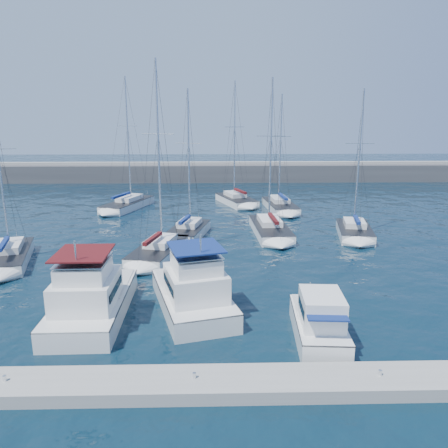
{
  "coord_description": "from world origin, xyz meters",
  "views": [
    {
      "loc": [
        0.85,
        -27.52,
        11.46
      ],
      "look_at": [
        1.72,
        6.68,
        3.0
      ],
      "focal_mm": 35.0,
      "sensor_mm": 36.0,
      "label": 1
    }
  ],
  "objects_px": {
    "motor_yacht_stbd_inner": "(193,293)",
    "sailboat_back_c": "(280,206)",
    "motor_yacht_port_inner": "(91,300)",
    "motor_yacht_stbd_outer": "(319,324)",
    "sailboat_mid_b": "(159,251)",
    "sailboat_back_b": "(236,200)",
    "sailboat_mid_c": "(188,231)",
    "sailboat_mid_d": "(270,229)",
    "sailboat_mid_a": "(9,256)",
    "sailboat_back_a": "(128,204)",
    "sailboat_mid_e": "(354,231)"
  },
  "relations": [
    {
      "from": "sailboat_mid_a",
      "to": "sailboat_back_c",
      "type": "bearing_deg",
      "value": 22.9
    },
    {
      "from": "motor_yacht_stbd_outer",
      "to": "sailboat_mid_d",
      "type": "bearing_deg",
      "value": 93.62
    },
    {
      "from": "motor_yacht_port_inner",
      "to": "sailboat_back_a",
      "type": "distance_m",
      "value": 31.67
    },
    {
      "from": "motor_yacht_stbd_inner",
      "to": "sailboat_mid_a",
      "type": "relative_size",
      "value": 0.63
    },
    {
      "from": "motor_yacht_port_inner",
      "to": "motor_yacht_stbd_outer",
      "type": "height_order",
      "value": "motor_yacht_port_inner"
    },
    {
      "from": "motor_yacht_port_inner",
      "to": "sailboat_mid_c",
      "type": "distance_m",
      "value": 18.43
    },
    {
      "from": "sailboat_mid_d",
      "to": "sailboat_back_a",
      "type": "height_order",
      "value": "sailboat_back_a"
    },
    {
      "from": "motor_yacht_stbd_outer",
      "to": "sailboat_back_b",
      "type": "relative_size",
      "value": 0.37
    },
    {
      "from": "motor_yacht_port_inner",
      "to": "motor_yacht_stbd_inner",
      "type": "distance_m",
      "value": 5.96
    },
    {
      "from": "sailboat_mid_a",
      "to": "sailboat_back_b",
      "type": "bearing_deg",
      "value": 34.85
    },
    {
      "from": "sailboat_mid_e",
      "to": "motor_yacht_stbd_inner",
      "type": "bearing_deg",
      "value": -121.19
    },
    {
      "from": "sailboat_mid_c",
      "to": "sailboat_mid_e",
      "type": "relative_size",
      "value": 1.0
    },
    {
      "from": "sailboat_mid_b",
      "to": "motor_yacht_stbd_outer",
      "type": "bearing_deg",
      "value": -41.59
    },
    {
      "from": "sailboat_mid_b",
      "to": "sailboat_mid_e",
      "type": "distance_m",
      "value": 19.36
    },
    {
      "from": "sailboat_mid_a",
      "to": "sailboat_mid_d",
      "type": "height_order",
      "value": "sailboat_mid_d"
    },
    {
      "from": "sailboat_mid_a",
      "to": "sailboat_back_c",
      "type": "xyz_separation_m",
      "value": [
        24.93,
        19.85,
        -0.0
      ]
    },
    {
      "from": "sailboat_mid_e",
      "to": "sailboat_mid_c",
      "type": "bearing_deg",
      "value": -170.37
    },
    {
      "from": "sailboat_mid_e",
      "to": "sailboat_mid_a",
      "type": "bearing_deg",
      "value": -155.5
    },
    {
      "from": "motor_yacht_stbd_inner",
      "to": "sailboat_back_b",
      "type": "bearing_deg",
      "value": 67.28
    },
    {
      "from": "motor_yacht_stbd_inner",
      "to": "sailboat_mid_c",
      "type": "xyz_separation_m",
      "value": [
        -1.24,
        16.93,
        -0.6
      ]
    },
    {
      "from": "sailboat_mid_a",
      "to": "sailboat_mid_e",
      "type": "xyz_separation_m",
      "value": [
        30.34,
        7.13,
        0.01
      ]
    },
    {
      "from": "motor_yacht_stbd_outer",
      "to": "sailboat_mid_a",
      "type": "xyz_separation_m",
      "value": [
        -21.98,
        13.16,
        -0.42
      ]
    },
    {
      "from": "sailboat_mid_d",
      "to": "sailboat_back_a",
      "type": "relative_size",
      "value": 0.93
    },
    {
      "from": "motor_yacht_port_inner",
      "to": "sailboat_back_c",
      "type": "relative_size",
      "value": 0.62
    },
    {
      "from": "motor_yacht_stbd_inner",
      "to": "sailboat_mid_a",
      "type": "bearing_deg",
      "value": 133.34
    },
    {
      "from": "motor_yacht_port_inner",
      "to": "sailboat_mid_a",
      "type": "relative_size",
      "value": 0.63
    },
    {
      "from": "sailboat_back_c",
      "to": "sailboat_back_b",
      "type": "bearing_deg",
      "value": 139.24
    },
    {
      "from": "sailboat_mid_a",
      "to": "sailboat_back_b",
      "type": "relative_size",
      "value": 0.89
    },
    {
      "from": "motor_yacht_port_inner",
      "to": "sailboat_mid_a",
      "type": "xyz_separation_m",
      "value": [
        -9.38,
        10.21,
        -0.62
      ]
    },
    {
      "from": "motor_yacht_port_inner",
      "to": "sailboat_back_c",
      "type": "bearing_deg",
      "value": 61.7
    },
    {
      "from": "sailboat_back_b",
      "to": "motor_yacht_stbd_inner",
      "type": "bearing_deg",
      "value": -117.26
    },
    {
      "from": "sailboat_mid_c",
      "to": "sailboat_mid_e",
      "type": "xyz_separation_m",
      "value": [
        16.3,
        -0.47,
        -0.0
      ]
    },
    {
      "from": "motor_yacht_stbd_outer",
      "to": "sailboat_back_c",
      "type": "xyz_separation_m",
      "value": [
        2.95,
        33.01,
        -0.43
      ]
    },
    {
      "from": "sailboat_mid_c",
      "to": "sailboat_mid_d",
      "type": "relative_size",
      "value": 0.93
    },
    {
      "from": "sailboat_mid_d",
      "to": "sailboat_back_a",
      "type": "bearing_deg",
      "value": 139.54
    },
    {
      "from": "motor_yacht_stbd_inner",
      "to": "sailboat_back_c",
      "type": "xyz_separation_m",
      "value": [
        9.65,
        29.18,
        -0.62
      ]
    },
    {
      "from": "sailboat_mid_c",
      "to": "sailboat_mid_d",
      "type": "height_order",
      "value": "sailboat_mid_d"
    },
    {
      "from": "motor_yacht_stbd_outer",
      "to": "sailboat_back_a",
      "type": "relative_size",
      "value": 0.36
    },
    {
      "from": "motor_yacht_port_inner",
      "to": "sailboat_back_a",
      "type": "xyz_separation_m",
      "value": [
        -3.8,
        31.43,
        -0.6
      ]
    },
    {
      "from": "sailboat_mid_e",
      "to": "sailboat_back_b",
      "type": "height_order",
      "value": "sailboat_back_b"
    },
    {
      "from": "motor_yacht_stbd_outer",
      "to": "sailboat_back_a",
      "type": "distance_m",
      "value": 38.09
    },
    {
      "from": "sailboat_mid_a",
      "to": "sailboat_back_a",
      "type": "xyz_separation_m",
      "value": [
        5.58,
        21.22,
        0.02
      ]
    },
    {
      "from": "sailboat_mid_d",
      "to": "sailboat_back_b",
      "type": "xyz_separation_m",
      "value": [
        -2.58,
        15.51,
        0.02
      ]
    },
    {
      "from": "motor_yacht_port_inner",
      "to": "motor_yacht_stbd_inner",
      "type": "xyz_separation_m",
      "value": [
        5.9,
        0.89,
        -0.0
      ]
    },
    {
      "from": "motor_yacht_stbd_inner",
      "to": "sailboat_mid_d",
      "type": "height_order",
      "value": "sailboat_mid_d"
    },
    {
      "from": "motor_yacht_stbd_outer",
      "to": "sailboat_mid_b",
      "type": "height_order",
      "value": "sailboat_mid_b"
    },
    {
      "from": "motor_yacht_stbd_inner",
      "to": "sailboat_back_b",
      "type": "height_order",
      "value": "sailboat_back_b"
    },
    {
      "from": "motor_yacht_stbd_inner",
      "to": "motor_yacht_stbd_outer",
      "type": "xyz_separation_m",
      "value": [
        6.7,
        -3.83,
        -0.19
      ]
    },
    {
      "from": "motor_yacht_stbd_outer",
      "to": "sailboat_back_b",
      "type": "height_order",
      "value": "sailboat_back_b"
    },
    {
      "from": "motor_yacht_stbd_outer",
      "to": "sailboat_mid_b",
      "type": "bearing_deg",
      "value": 129.26
    }
  ]
}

